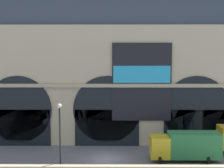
{
  "coord_description": "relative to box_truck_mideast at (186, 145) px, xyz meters",
  "views": [
    {
      "loc": [
        0.87,
        -34.04,
        11.96
      ],
      "look_at": [
        0.63,
        5.0,
        7.86
      ],
      "focal_mm": 50.79,
      "sensor_mm": 36.0,
      "label": 1
    }
  ],
  "objects": [
    {
      "name": "ground_plane",
      "position": [
        -8.7,
        0.44,
        -1.7
      ],
      "size": [
        200.0,
        200.0,
        0.0
      ],
      "primitive_type": "plane",
      "color": "slate"
    },
    {
      "name": "station_building",
      "position": [
        -8.67,
        8.42,
        7.29
      ],
      "size": [
        46.86,
        6.36,
        18.38
      ],
      "color": "#BCAD8C",
      "rests_on": "ground"
    },
    {
      "name": "box_truck_mideast",
      "position": [
        0.0,
        0.0,
        0.0
      ],
      "size": [
        7.5,
        2.91,
        3.12
      ],
      "color": "gold",
      "rests_on": "ground"
    },
    {
      "name": "street_lamp_quayside",
      "position": [
        -13.08,
        -3.57,
        2.71
      ],
      "size": [
        0.44,
        0.44,
        6.9
      ],
      "color": "black",
      "rests_on": "ground"
    }
  ]
}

